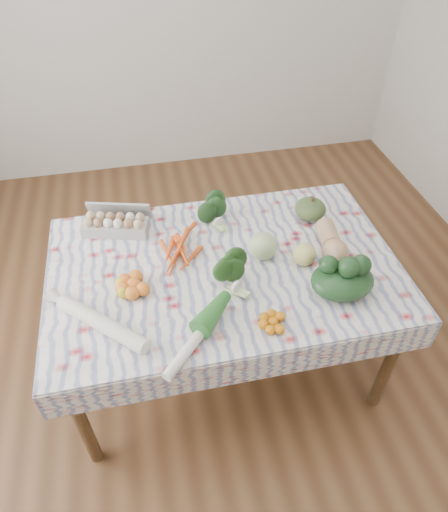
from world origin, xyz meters
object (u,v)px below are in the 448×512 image
(dining_table, at_px, (224,277))
(butternut_squash, at_px, (332,240))
(kabocha_squash, at_px, (310,209))
(egg_carton, at_px, (115,225))
(grapefruit, at_px, (304,254))
(cabbage, at_px, (263,246))

(dining_table, relative_size, butternut_squash, 5.95)
(dining_table, height_order, butternut_squash, butternut_squash)
(kabocha_squash, bearing_deg, egg_carton, 175.02)
(egg_carton, relative_size, butternut_squash, 1.23)
(dining_table, bearing_deg, kabocha_squash, 27.03)
(egg_carton, distance_m, kabocha_squash, 1.02)
(dining_table, bearing_deg, grapefruit, -9.90)
(kabocha_squash, bearing_deg, butternut_squash, -88.07)
(dining_table, distance_m, kabocha_squash, 0.61)
(kabocha_squash, relative_size, butternut_squash, 0.61)
(butternut_squash, bearing_deg, grapefruit, -150.90)
(dining_table, height_order, egg_carton, egg_carton)
(kabocha_squash, distance_m, grapefruit, 0.37)
(cabbage, xyz_separation_m, butternut_squash, (0.34, -0.02, -0.01))
(egg_carton, bearing_deg, kabocha_squash, 10.28)
(butternut_squash, distance_m, grapefruit, 0.17)
(dining_table, distance_m, butternut_squash, 0.55)
(dining_table, distance_m, grapefruit, 0.40)
(grapefruit, bearing_deg, egg_carton, 154.03)
(kabocha_squash, bearing_deg, dining_table, -152.97)
(cabbage, relative_size, butternut_squash, 0.51)
(cabbage, relative_size, grapefruit, 1.23)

